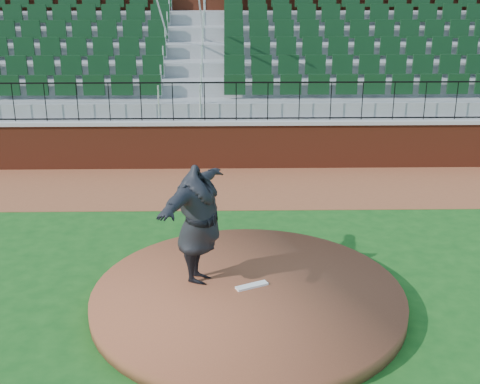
# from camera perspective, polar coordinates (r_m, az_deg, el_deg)

# --- Properties ---
(ground) EXTENTS (90.00, 90.00, 0.00)m
(ground) POSITION_cam_1_polar(r_m,az_deg,el_deg) (11.02, 0.14, -9.08)
(ground) COLOR #164E17
(ground) RESTS_ON ground
(warning_track) EXTENTS (34.00, 3.20, 0.01)m
(warning_track) POSITION_cam_1_polar(r_m,az_deg,el_deg) (15.94, -0.25, 0.49)
(warning_track) COLOR brown
(warning_track) RESTS_ON ground
(field_wall) EXTENTS (34.00, 0.35, 1.20)m
(field_wall) POSITION_cam_1_polar(r_m,az_deg,el_deg) (17.28, -0.33, 4.14)
(field_wall) COLOR maroon
(field_wall) RESTS_ON ground
(wall_cap) EXTENTS (34.00, 0.45, 0.10)m
(wall_cap) POSITION_cam_1_polar(r_m,az_deg,el_deg) (17.12, -0.34, 6.23)
(wall_cap) COLOR #B7B7B7
(wall_cap) RESTS_ON field_wall
(wall_railing) EXTENTS (34.00, 0.05, 1.00)m
(wall_railing) POSITION_cam_1_polar(r_m,az_deg,el_deg) (16.99, -0.34, 8.03)
(wall_railing) COLOR black
(wall_railing) RESTS_ON wall_cap
(seating_stands) EXTENTS (34.00, 5.10, 4.60)m
(seating_stands) POSITION_cam_1_polar(r_m,az_deg,el_deg) (19.58, -0.44, 11.15)
(seating_stands) COLOR gray
(seating_stands) RESTS_ON ground
(concourse_wall) EXTENTS (34.00, 0.50, 5.50)m
(concourse_wall) POSITION_cam_1_polar(r_m,az_deg,el_deg) (22.29, -0.53, 13.43)
(concourse_wall) COLOR maroon
(concourse_wall) RESTS_ON ground
(pitchers_mound) EXTENTS (5.10, 5.10, 0.25)m
(pitchers_mound) POSITION_cam_1_polar(r_m,az_deg,el_deg) (10.65, 0.71, -9.42)
(pitchers_mound) COLOR brown
(pitchers_mound) RESTS_ON ground
(pitching_rubber) EXTENTS (0.56, 0.36, 0.04)m
(pitching_rubber) POSITION_cam_1_polar(r_m,az_deg,el_deg) (10.73, 1.06, -8.32)
(pitching_rubber) COLOR white
(pitching_rubber) RESTS_ON pitchers_mound
(pitcher) EXTENTS (1.44, 2.60, 2.05)m
(pitcher) POSITION_cam_1_polar(r_m,az_deg,el_deg) (10.51, -3.70, -2.90)
(pitcher) COLOR black
(pitcher) RESTS_ON pitchers_mound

